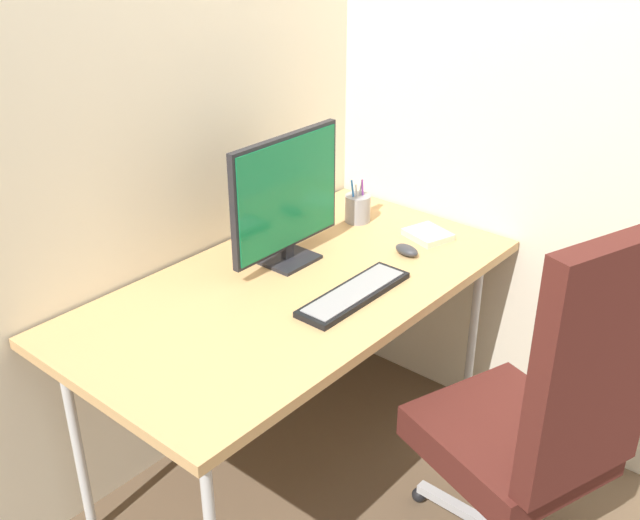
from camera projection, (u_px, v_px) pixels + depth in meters
name	position (u px, v px, depth m)	size (l,w,h in m)	color
ground_plane	(297.00, 466.00, 2.72)	(8.00, 8.00, 0.00)	brown
wall_back	(189.00, 61.00, 2.33)	(3.32, 0.04, 2.80)	beige
wall_side_right	(509.00, 51.00, 2.47)	(0.04, 2.60, 2.80)	beige
desk	(294.00, 296.00, 2.40)	(1.51, 0.80, 0.76)	tan
office_chair	(541.00, 417.00, 2.06)	(0.59, 0.64, 1.18)	black
monitor	(287.00, 197.00, 2.42)	(0.48, 0.14, 0.44)	black
keyboard	(354.00, 294.00, 2.30)	(0.43, 0.12, 0.02)	black
mouse	(407.00, 250.00, 2.56)	(0.05, 0.09, 0.04)	#333338
pen_holder	(358.00, 208.00, 2.80)	(0.10, 0.10, 0.17)	gray
notebook	(428.00, 235.00, 2.68)	(0.13, 0.15, 0.02)	beige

